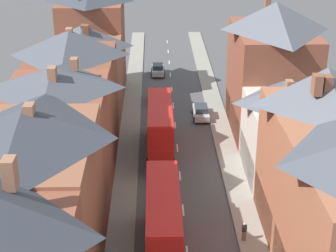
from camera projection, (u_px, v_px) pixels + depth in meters
pavement_left at (127, 166)px, 54.74m from camera, size 2.20×104.00×0.14m
pavement_right at (231, 165)px, 54.98m from camera, size 2.20×104.00×0.14m
centre_line_dashes at (180, 176)px, 53.06m from camera, size 0.14×97.80×0.01m
terrace_row_left at (47, 171)px, 40.79m from camera, size 8.00×76.58×14.08m
double_decker_bus_lead at (163, 224)px, 40.66m from camera, size 2.74×10.80×5.30m
double_decker_bus_mid_street at (160, 128)px, 56.24m from camera, size 2.74×10.80×5.30m
car_parked_left_a at (158, 69)px, 80.11m from camera, size 1.90×3.93×1.63m
car_parked_right_a at (159, 96)px, 70.23m from camera, size 1.90×4.45×1.69m
car_parked_left_b at (201, 112)px, 65.65m from camera, size 1.90×4.44×1.58m
pedestrian_mid_right at (244, 231)px, 42.97m from camera, size 0.36×0.22×1.61m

